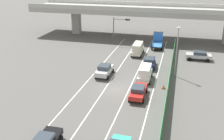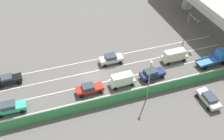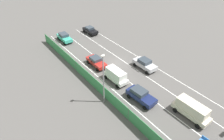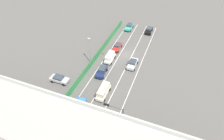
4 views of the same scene
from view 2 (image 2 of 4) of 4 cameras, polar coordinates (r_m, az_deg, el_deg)
ground_plane at (r=44.93m, az=-4.22°, el=-1.73°), size 300.00×300.00×0.00m
lane_line_left_edge at (r=49.42m, az=-0.58°, el=3.01°), size 0.14×45.11×0.01m
lane_line_mid_left at (r=47.03m, az=0.63°, el=0.71°), size 0.14×45.11×0.01m
lane_line_mid_right at (r=44.75m, az=1.96°, el=-1.83°), size 0.14×45.11×0.01m
lane_line_right_edge at (r=42.60m, az=3.44°, el=-4.63°), size 0.14×45.11×0.01m
green_fence at (r=40.68m, az=4.48°, el=-5.56°), size 0.10×41.21×1.89m
car_van_white at (r=42.75m, az=2.27°, el=-2.10°), size 2.02×4.35×2.15m
car_sedan_silver at (r=47.40m, az=-0.21°, el=2.57°), size 2.09×4.42×1.76m
car_van_cream at (r=49.09m, az=13.82°, el=3.23°), size 2.01×4.87×2.28m
car_sedan_navy at (r=44.76m, az=8.94°, el=-0.75°), size 2.24×4.51×1.75m
car_taxi_teal at (r=41.78m, az=-21.85°, el=-7.73°), size 2.00×4.63×1.74m
car_sedan_red at (r=41.84m, az=-5.10°, el=-4.10°), size 1.94×4.53×1.59m
car_sedan_black at (r=46.70m, az=-22.15°, el=-1.93°), size 2.07×4.31×1.54m
flatbed_truck_blue at (r=51.01m, az=22.54°, el=2.71°), size 2.48×6.10×2.67m
parked_wagon_silver at (r=42.86m, az=20.82°, el=-5.96°), size 4.46×2.13×1.59m
traffic_light at (r=54.16m, az=17.36°, el=9.92°), size 3.61×0.41×5.76m
street_lamp at (r=38.55m, az=8.38°, el=-1.57°), size 0.60×0.36×7.63m
traffic_cone at (r=40.88m, az=0.67°, el=-6.38°), size 0.47×0.47×0.69m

